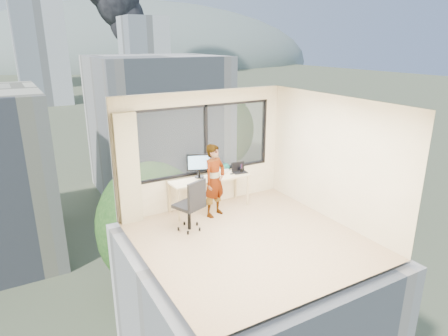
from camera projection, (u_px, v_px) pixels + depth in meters
floor at (250, 239)px, 7.46m from camera, size 4.00×4.00×0.01m
ceiling at (253, 103)px, 6.66m from camera, size 4.00×4.00×0.01m
wall_front at (331, 216)px, 5.41m from camera, size 4.00×0.01×2.60m
wall_left at (145, 196)px, 6.12m from camera, size 0.01×4.00×2.60m
wall_right at (333, 159)px, 8.00m from camera, size 0.01×4.00×2.60m
window_wall at (204, 139)px, 8.67m from camera, size 3.30×0.16×1.55m
curtain at (128, 169)px, 7.85m from camera, size 0.45×0.14×2.30m
desk at (209, 193)px, 8.72m from camera, size 1.80×0.60×0.75m
chair at (189, 204)px, 7.70m from camera, size 0.72×0.72×1.09m
person at (215, 181)px, 8.28m from camera, size 0.67×0.56×1.58m
monitor at (199, 166)px, 8.52m from camera, size 0.54×0.30×0.53m
game_console at (221, 170)px, 8.94m from camera, size 0.32×0.28×0.07m
laptop at (240, 168)px, 8.87m from camera, size 0.35×0.37×0.20m
cellphone at (232, 174)px, 8.81m from camera, size 0.12×0.07×0.01m
pen_cup at (242, 170)px, 8.91m from camera, size 0.10×0.10×0.10m
handbag at (225, 167)px, 8.98m from camera, size 0.25×0.13×0.19m
exterior_ground at (17, 106)px, 111.01m from camera, size 400.00×400.00×0.04m
near_bldg_b at (158, 126)px, 46.37m from camera, size 14.00×13.00×16.00m
near_bldg_c at (329, 150)px, 47.48m from camera, size 12.00×10.00×10.00m
far_tower_b at (40, 50)px, 110.11m from camera, size 13.00×13.00×30.00m
far_tower_c at (144, 54)px, 144.63m from camera, size 15.00×15.00×26.00m
hill_b at (139, 63)px, 323.28m from camera, size 300.00×220.00×96.00m
tree_b at (153, 239)px, 27.17m from camera, size 7.60×7.60×9.00m
tree_c at (223, 137)px, 53.65m from camera, size 8.40×8.40×10.00m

